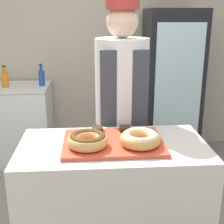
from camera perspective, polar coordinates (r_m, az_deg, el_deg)
name	(u,v)px	position (r m, az deg, el deg)	size (l,w,h in m)	color
wall_back	(100,42)	(3.92, -2.22, 12.62)	(8.00, 0.06, 2.70)	#BCB29E
display_counter	(113,208)	(2.17, 0.20, -17.12)	(1.17, 0.62, 0.92)	beige
serving_tray	(113,143)	(1.94, 0.22, -5.63)	(0.61, 0.44, 0.02)	#D84C33
donut_chocolate_glaze	(88,140)	(1.85, -4.45, -5.05)	(0.25, 0.25, 0.08)	tan
donut_light_glaze	(140,138)	(1.87, 5.16, -4.77)	(0.25, 0.25, 0.08)	tan
brownie_back_left	(97,129)	(2.08, -2.68, -3.18)	(0.07, 0.07, 0.03)	#382111
brownie_back_right	(125,129)	(2.09, 2.40, -3.05)	(0.07, 0.07, 0.03)	#382111
baker_person	(121,112)	(2.47, 1.75, -0.08)	(0.41, 0.41, 1.80)	#4C4C51
beverage_fridge	(171,86)	(3.75, 10.75, 4.68)	(0.63, 0.59, 1.74)	black
chest_freezer	(7,123)	(3.87, -18.72, -1.99)	(1.03, 0.63, 0.90)	white
bottle_blue	(42,77)	(3.66, -12.76, 6.21)	(0.07, 0.07, 0.25)	#1E4CB2
bottle_orange	(5,79)	(3.70, -18.98, 5.75)	(0.08, 0.08, 0.24)	orange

